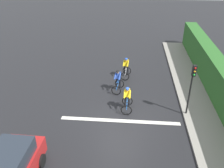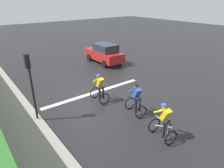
# 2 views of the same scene
# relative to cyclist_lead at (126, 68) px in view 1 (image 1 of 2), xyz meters

# --- Properties ---
(ground_plane) EXTENTS (80.00, 80.00, 0.00)m
(ground_plane) POSITION_rel_cyclist_lead_xyz_m (-0.15, -5.86, -0.80)
(ground_plane) COLOR black
(sidewalk_kerb) EXTENTS (2.80, 24.05, 0.12)m
(sidewalk_kerb) POSITION_rel_cyclist_lead_xyz_m (5.03, -3.86, -0.74)
(sidewalk_kerb) COLOR gray
(sidewalk_kerb) RESTS_ON ground
(stone_wall_low) EXTENTS (0.44, 24.05, 0.53)m
(stone_wall_low) POSITION_rel_cyclist_lead_xyz_m (5.93, -3.86, -0.53)
(stone_wall_low) COLOR tan
(stone_wall_low) RESTS_ON ground
(road_marking_stop_line) EXTENTS (7.00, 0.30, 0.01)m
(road_marking_stop_line) POSITION_rel_cyclist_lead_xyz_m (-0.15, -5.60, -0.79)
(road_marking_stop_line) COLOR silver
(road_marking_stop_line) RESTS_ON ground
(cyclist_lead) EXTENTS (0.81, 1.16, 1.66)m
(cyclist_lead) POSITION_rel_cyclist_lead_xyz_m (0.00, 0.00, 0.00)
(cyclist_lead) COLOR black
(cyclist_lead) RESTS_ON ground
(cyclist_second) EXTENTS (0.86, 1.18, 1.66)m
(cyclist_second) POSITION_rel_cyclist_lead_xyz_m (-0.48, -2.17, 0.00)
(cyclist_second) COLOR black
(cyclist_second) RESTS_ON ground
(cyclist_mid) EXTENTS (0.71, 1.10, 1.66)m
(cyclist_mid) POSITION_rel_cyclist_lead_xyz_m (0.22, -4.43, 0.00)
(cyclist_mid) COLOR black
(cyclist_mid) RESTS_ON ground
(traffic_light_near_crossing) EXTENTS (0.21, 0.31, 3.34)m
(traffic_light_near_crossing) POSITION_rel_cyclist_lead_xyz_m (3.82, -4.71, 1.43)
(traffic_light_near_crossing) COLOR black
(traffic_light_near_crossing) RESTS_ON ground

